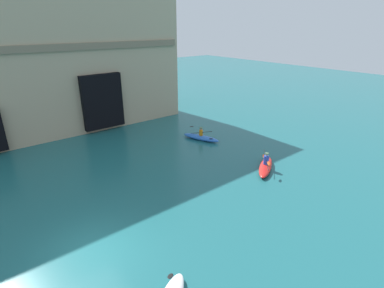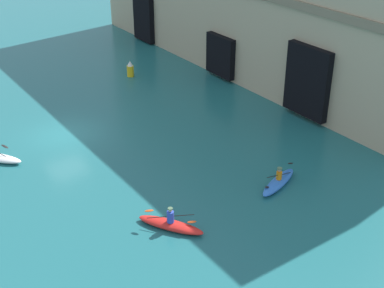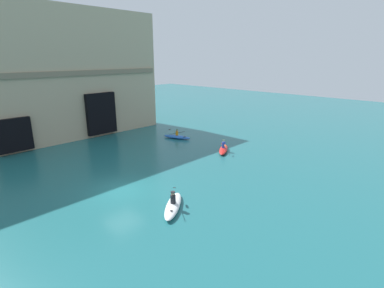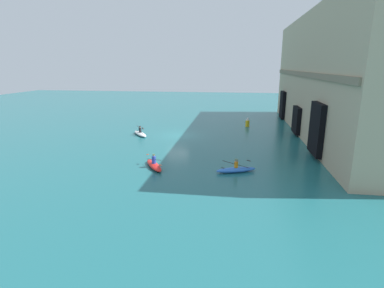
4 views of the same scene
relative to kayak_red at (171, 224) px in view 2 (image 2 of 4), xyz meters
The scene contains 4 objects.
ground_plane 11.90m from the kayak_red, behind, with size 120.00×120.00×0.00m, color #1E6066.
kayak_red is the anchor object (origin of this frame).
kayak_blue 6.70m from the kayak_red, 88.62° to the left, with size 1.79×3.28×1.07m.
marker_buoy 20.15m from the kayak_red, 156.06° to the left, with size 0.54×0.54×1.28m.
Camera 2 is at (29.00, -10.49, 15.30)m, focal length 50.00 mm.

